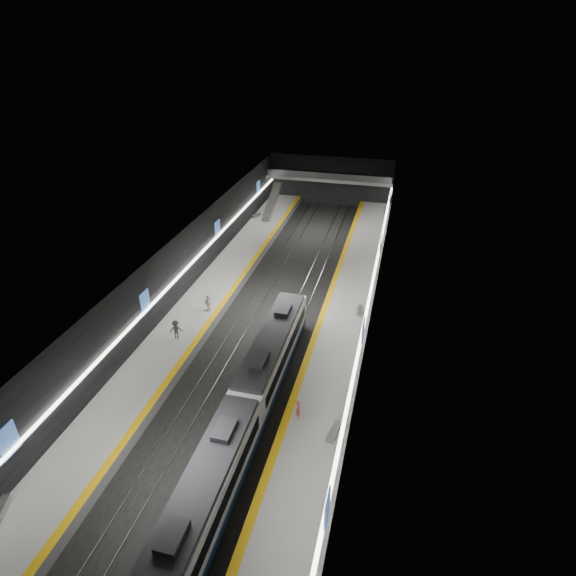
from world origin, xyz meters
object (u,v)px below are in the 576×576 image
(train, at_px, (245,412))
(passenger_right_a, at_px, (298,409))
(bench_left_far, at_px, (256,215))
(passenger_left_a, at_px, (208,303))
(passenger_left_b, at_px, (176,329))
(bench_right_far, at_px, (360,311))
(escalator, at_px, (272,202))
(bench_right_near, at_px, (334,432))
(bench_left_near, at_px, (0,511))

(train, bearing_deg, passenger_right_a, 24.22)
(bench_left_far, xyz_separation_m, passenger_right_a, (15.61, -39.30, 0.59))
(passenger_left_a, distance_m, passenger_left_b, 5.29)
(passenger_left_a, relative_size, passenger_left_b, 0.99)
(bench_right_far, distance_m, passenger_left_b, 18.27)
(escalator, bearing_deg, passenger_right_a, -71.70)
(bench_right_near, relative_size, passenger_right_a, 1.21)
(train, distance_m, bench_right_near, 6.63)
(bench_left_far, bearing_deg, bench_right_far, -29.26)
(bench_right_far, distance_m, passenger_left_a, 15.44)
(bench_left_near, bearing_deg, train, 21.99)
(bench_right_far, height_order, passenger_left_b, passenger_left_b)
(bench_right_far, distance_m, passenger_right_a, 16.18)
(bench_left_far, bearing_deg, bench_left_near, -67.43)
(passenger_right_a, bearing_deg, train, 93.23)
(escalator, distance_m, bench_right_near, 45.38)
(bench_right_far, bearing_deg, passenger_left_a, -169.33)
(bench_left_near, xyz_separation_m, bench_left_far, (0.03, 51.51, -0.04))
(bench_right_near, bearing_deg, passenger_left_a, 148.29)
(train, height_order, passenger_left_a, train)
(passenger_left_b, bearing_deg, passenger_right_a, 132.90)
(bench_left_near, relative_size, bench_right_near, 1.02)
(passenger_left_a, bearing_deg, train, 49.75)
(bench_left_near, bearing_deg, bench_right_near, 11.74)
(bench_left_far, bearing_deg, passenger_right_a, -45.74)
(bench_left_near, height_order, bench_left_far, bench_left_near)
(train, relative_size, bench_left_near, 15.31)
(train, xyz_separation_m, escalator, (-10.00, 42.85, 0.70))
(bench_right_near, height_order, bench_right_far, bench_right_near)
(train, xyz_separation_m, passenger_right_a, (3.63, 1.63, -0.41))
(passenger_left_a, bearing_deg, bench_right_far, 121.19)
(bench_right_far, bearing_deg, passenger_right_a, -102.03)
(bench_left_far, xyz_separation_m, passenger_left_b, (2.26, -32.01, 0.73))
(passenger_left_b, bearing_deg, bench_left_far, -104.41)
(bench_right_far, xyz_separation_m, passenger_left_a, (-15.03, -3.46, 0.72))
(bench_left_far, height_order, bench_right_near, bench_right_near)
(bench_left_near, distance_m, passenger_left_a, 24.92)
(escalator, relative_size, bench_left_far, 4.81)
(passenger_right_a, relative_size, passenger_left_a, 0.86)
(escalator, height_order, passenger_left_b, escalator)
(train, relative_size, passenger_left_a, 16.26)
(escalator, distance_m, bench_left_near, 53.48)
(escalator, relative_size, bench_right_near, 4.17)
(bench_left_far, xyz_separation_m, passenger_left_a, (3.32, -26.82, 0.72))
(escalator, xyz_separation_m, passenger_left_b, (0.29, -33.92, -0.97))
(bench_left_near, xyz_separation_m, passenger_left_a, (3.34, 24.68, 0.68))
(bench_left_near, bearing_deg, bench_right_far, 37.49)
(bench_right_near, bearing_deg, train, -164.68)
(train, bearing_deg, passenger_left_a, 121.53)
(bench_left_far, xyz_separation_m, bench_right_near, (18.50, -40.32, 0.03))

